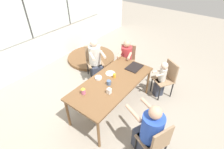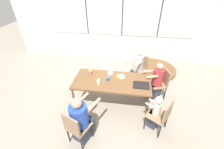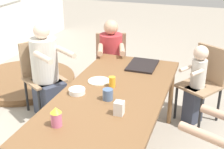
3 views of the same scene
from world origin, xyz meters
name	(u,v)px [view 2 (image 2 of 3)]	position (x,y,z in m)	size (l,w,h in m)	color
ground_plane	(112,102)	(0.00, 0.00, 0.00)	(16.00, 16.00, 0.00)	gray
wall_back_with_windows	(122,22)	(0.00, 2.66, 1.42)	(8.40, 0.08, 2.80)	silver
dining_table	(112,82)	(0.00, 0.00, 0.68)	(1.87, 0.87, 0.73)	brown
chair_for_woman_green_shirt	(75,127)	(-0.52, -1.24, 0.51)	(0.52, 0.52, 0.86)	#937556
chair_for_man_blue_shirt	(161,81)	(1.27, 0.45, 0.51)	(0.51, 0.51, 0.86)	#937556
chair_for_man_teal_shirt	(140,66)	(0.71, 1.15, 0.51)	(0.55, 0.55, 0.86)	#937556
chair_for_toddler	(162,115)	(1.14, -0.72, 0.51)	(0.55, 0.55, 0.86)	#937556
person_woman_green_shirt	(81,121)	(-0.46, -1.09, 0.50)	(0.55, 0.70, 1.12)	#333847
person_man_blue_shirt	(156,83)	(1.12, 0.40, 0.49)	(0.55, 0.42, 1.08)	#333847
person_man_teal_shirt	(137,69)	(0.63, 1.00, 0.50)	(0.55, 0.62, 1.11)	#333847
person_toddler	(155,113)	(1.01, -0.64, 0.45)	(0.34, 0.30, 0.91)	#333847
food_tray_dark	(141,85)	(0.70, -0.09, 0.74)	(0.38, 0.28, 0.02)	black
coffee_mug	(108,79)	(-0.10, 0.00, 0.78)	(0.09, 0.08, 0.09)	slate
sippy_cup	(90,72)	(-0.59, 0.21, 0.81)	(0.08, 0.08, 0.15)	#CC668C
juice_glass	(118,78)	(0.14, 0.05, 0.78)	(0.06, 0.06, 0.09)	gold
milk_carton_small	(99,82)	(-0.30, -0.16, 0.78)	(0.07, 0.07, 0.11)	silver
bowl_white_shallow	(110,73)	(-0.09, 0.28, 0.75)	(0.14, 0.14, 0.04)	white
plate_tortillas	(121,77)	(0.20, 0.20, 0.74)	(0.21, 0.21, 0.01)	beige
folded_table_stack	(154,69)	(1.28, 1.80, 0.04)	(1.48, 1.48, 0.09)	brown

